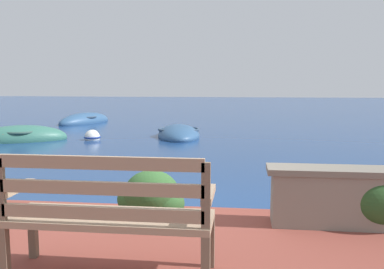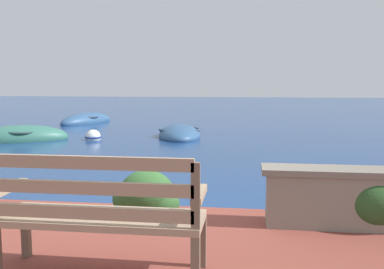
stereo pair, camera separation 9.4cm
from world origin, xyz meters
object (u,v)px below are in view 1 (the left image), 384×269
(mooring_buoy, at_px, (92,137))
(rowboat_mid, at_px, (179,135))
(rowboat_nearest, at_px, (20,139))
(park_bench, at_px, (108,213))
(rowboat_far, at_px, (85,122))

(mooring_buoy, bearing_deg, rowboat_mid, 23.08)
(rowboat_nearest, xyz_separation_m, rowboat_mid, (4.23, 1.43, -0.01))
(rowboat_nearest, xyz_separation_m, mooring_buoy, (1.91, 0.44, 0.01))
(park_bench, height_order, mooring_buoy, park_bench)
(rowboat_nearest, distance_m, rowboat_far, 5.11)
(rowboat_nearest, bearing_deg, mooring_buoy, 164.53)
(mooring_buoy, bearing_deg, rowboat_far, 113.41)
(park_bench, xyz_separation_m, rowboat_far, (-5.31, 13.30, -0.64))
(park_bench, bearing_deg, mooring_buoy, 115.02)
(rowboat_mid, height_order, mooring_buoy, rowboat_mid)
(park_bench, height_order, rowboat_far, park_bench)
(park_bench, distance_m, rowboat_far, 14.34)
(rowboat_nearest, distance_m, mooring_buoy, 1.96)
(park_bench, distance_m, rowboat_mid, 9.69)
(park_bench, distance_m, rowboat_nearest, 9.72)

